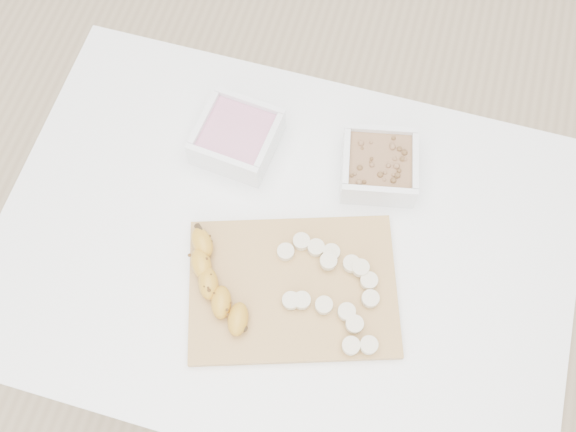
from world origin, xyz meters
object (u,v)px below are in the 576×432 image
(bowl_granola, at_px, (379,166))
(banana, at_px, (217,284))
(table, at_px, (284,262))
(bowl_yogurt, at_px, (237,137))
(cutting_board, at_px, (293,288))

(bowl_granola, bearing_deg, banana, -126.19)
(table, relative_size, bowl_yogurt, 6.66)
(bowl_granola, height_order, banana, bowl_granola)
(bowl_yogurt, distance_m, cutting_board, 0.30)
(bowl_granola, height_order, cutting_board, bowl_granola)
(bowl_yogurt, distance_m, bowl_granola, 0.26)
(bowl_yogurt, height_order, banana, bowl_yogurt)
(bowl_yogurt, bearing_deg, bowl_granola, 2.91)
(bowl_yogurt, bearing_deg, table, -51.01)
(bowl_granola, bearing_deg, bowl_yogurt, -177.09)
(bowl_granola, xyz_separation_m, banana, (-0.21, -0.29, 0.00))
(banana, bearing_deg, table, 21.91)
(table, bearing_deg, bowl_granola, 54.78)
(table, height_order, bowl_yogurt, bowl_yogurt)
(table, xyz_separation_m, cutting_board, (0.04, -0.07, 0.10))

